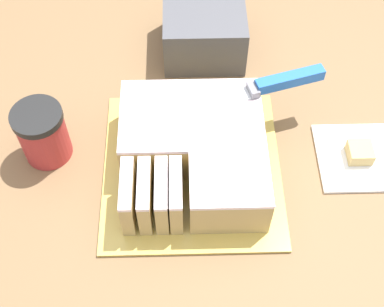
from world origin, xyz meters
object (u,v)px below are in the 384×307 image
Objects in this scene: cake at (195,151)px; cake_board at (192,168)px; knife at (266,86)px; coffee_cup at (43,134)px; storage_box at (204,30)px; brownie at (360,152)px.

cake_board is at bearing -131.74° from cake.
cake_board is 0.20m from knife.
cake_board is 0.28m from coffee_cup.
cake is 0.27m from coffee_cup.
cake is 2.39× the size of coffee_cup.
storage_box is at bearing 41.58° from coffee_cup.
knife is 0.23m from storage_box.
cake_board is 1.26× the size of cake.
brownie is 0.26× the size of storage_box.
storage_box is (0.03, 0.31, 0.05)m from cake_board.
cake is at bearing 21.66° from knife.
cake_board is at bearing -95.97° from storage_box.
knife reaches higher than coffee_cup.
cake is (0.00, 0.01, 0.05)m from cake_board.
storage_box is (-0.28, 0.29, 0.04)m from brownie.
knife is 3.08× the size of coffee_cup.
knife reaches higher than cake.
knife is at bearing 37.75° from cake.
knife is 0.21m from brownie.
coffee_cup is (-0.40, -0.06, -0.05)m from knife.
brownie is (0.17, -0.09, -0.09)m from knife.
storage_box is at bearing -79.15° from knife.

